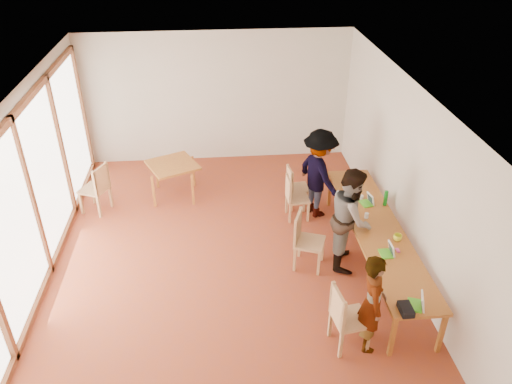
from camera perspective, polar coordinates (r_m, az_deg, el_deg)
ground at (r=8.72m, az=-3.44°, el=-7.92°), size 8.00×8.00×0.00m
wall_back at (r=11.50m, az=-4.48°, el=10.68°), size 6.00×0.10×3.00m
wall_right at (r=8.45m, az=16.99°, el=1.53°), size 0.10×8.00×3.00m
window_wall at (r=8.37m, az=-24.47°, el=-0.36°), size 0.10×8.00×3.00m
ceiling at (r=7.22m, az=-4.19°, el=11.10°), size 6.00×8.00×0.04m
communal_table at (r=8.46m, az=13.70°, el=-4.30°), size 0.80×4.00×0.75m
side_table at (r=10.31m, az=-9.48°, el=2.79°), size 0.90×0.90×0.75m
chair_near at (r=7.01m, az=10.03°, el=-13.43°), size 0.53×0.53×0.53m
chair_mid at (r=8.31m, az=5.45°, el=-4.87°), size 0.61×0.61×0.54m
chair_far at (r=9.54m, az=4.25°, el=-0.18°), size 0.43×0.43×0.47m
chair_empty at (r=9.91m, az=4.35°, el=1.01°), size 0.45×0.45×0.46m
chair_spare at (r=10.15m, az=-17.64°, el=0.89°), size 0.63×0.63×0.54m
person_near at (r=7.00m, az=13.15°, el=-12.21°), size 0.44×0.60×1.52m
person_mid at (r=8.34m, az=10.78°, el=-2.91°), size 0.86×1.00×1.79m
person_far at (r=9.56m, az=7.23°, el=2.09°), size 1.07×1.32×1.78m
laptop_near at (r=7.09m, az=18.09°, el=-12.00°), size 0.29×0.30×0.21m
laptop_mid at (r=7.87m, az=14.91°, el=-6.57°), size 0.21×0.24×0.20m
laptop_far at (r=9.01m, az=12.70°, el=-1.03°), size 0.24×0.26×0.20m
yellow_mug at (r=8.20m, az=15.87°, el=-5.03°), size 0.15×0.15×0.11m
green_bottle at (r=9.00m, az=14.60°, el=-0.69°), size 0.07×0.07×0.28m
clear_glass at (r=8.63m, az=12.52°, el=-2.64°), size 0.07×0.07×0.09m
condiment_cup at (r=9.16m, az=11.93°, el=-0.56°), size 0.08×0.08×0.06m
pink_phone at (r=8.01m, az=15.90°, el=-6.44°), size 0.05×0.10×0.01m
black_pouch at (r=6.97m, az=16.75°, el=-12.71°), size 0.16×0.26×0.09m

